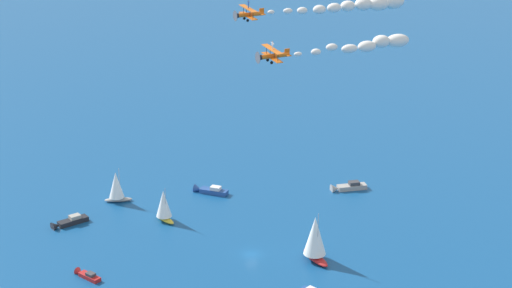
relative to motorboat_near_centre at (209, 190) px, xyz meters
The scene contains 14 objects.
ground_plane 35.33m from the motorboat_near_centre, behind, with size 2000.00×2000.00×0.00m, color navy.
motorboat_near_centre is the anchor object (origin of this frame).
sailboat_far_stbd 44.07m from the motorboat_near_centre, 163.87° to the right, with size 9.27×5.73×11.57m.
sailboat_inshore 19.42m from the motorboat_near_centre, 130.01° to the left, with size 7.05×4.86×8.80m.
sailboat_trailing 23.91m from the motorboat_near_centre, 84.48° to the left, with size 4.51×7.21×8.98m.
motorboat_ahead 49.64m from the motorboat_near_centre, 133.16° to the left, with size 6.60×5.05×1.95m.
motorboat_mid_cluster 36.03m from the motorboat_near_centre, 105.32° to the right, with size 3.31×9.70×2.76m.
motorboat_outer_ring_b 37.65m from the motorboat_near_centre, 101.29° to the left, with size 5.06×9.25×2.61m.
biplane_lead 65.80m from the motorboat_near_centre, behind, with size 7.37×6.86×3.60m.
wingwalker_lead 67.43m from the motorboat_near_centre, behind, with size 1.50×0.24×1.53m.
smoke_trail_lead 68.28m from the motorboat_near_centre, 151.33° to the right, with size 5.45×26.59×3.00m.
biplane_wingman 56.44m from the motorboat_near_centre, behind, with size 7.37×6.86×3.60m.
wingwalker_wingman 58.47m from the motorboat_near_centre, behind, with size 0.93×0.24×1.77m.
smoke_trail_wingman 63.63m from the motorboat_near_centre, 124.04° to the right, with size 5.83×34.43×3.69m.
Camera 1 is at (-156.32, 51.50, 88.04)m, focal length 58.57 mm.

